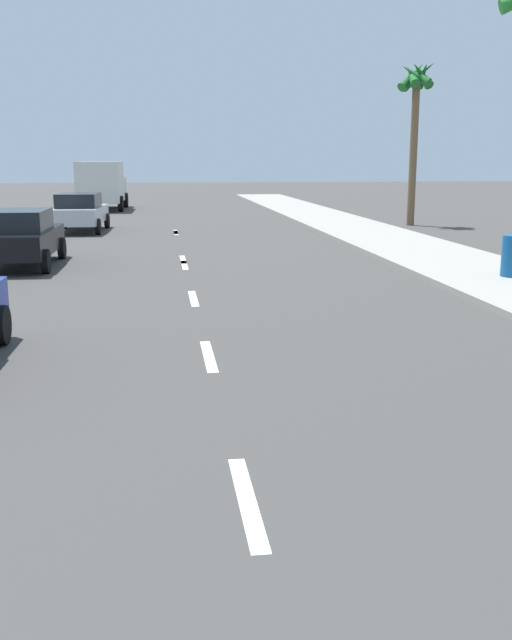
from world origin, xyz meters
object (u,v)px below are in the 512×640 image
(delivery_truck, at_px, (102,184))
(palm_tree_distant, at_px, (416,97))
(parked_car_black, at_px, (20,236))
(parked_car_silver, at_px, (80,211))

(delivery_truck, relative_size, palm_tree_distant, 0.87)
(parked_car_black, distance_m, delivery_truck, 23.73)
(parked_car_silver, height_order, palm_tree_distant, palm_tree_distant)
(parked_car_black, bearing_deg, palm_tree_distant, 37.47)
(parked_car_silver, xyz_separation_m, delivery_truck, (-0.06, 13.61, 0.66))
(parked_car_black, xyz_separation_m, delivery_truck, (0.56, 23.72, 0.66))
(delivery_truck, height_order, palm_tree_distant, palm_tree_distant)
(delivery_truck, xyz_separation_m, palm_tree_distant, (14.58, -12.54, 4.09))
(parked_car_black, xyz_separation_m, palm_tree_distant, (15.14, 11.17, 4.76))
(parked_car_black, height_order, parked_car_silver, same)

